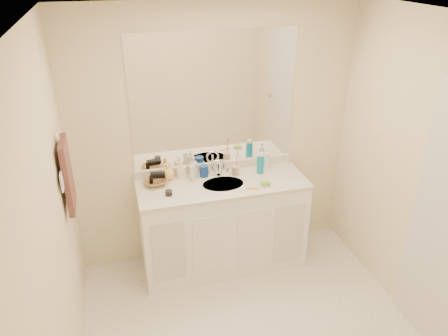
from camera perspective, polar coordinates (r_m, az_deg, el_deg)
name	(u,v)px	position (r m, az deg, el deg)	size (l,w,h in m)	color
ceiling	(272,20)	(2.47, 6.31, 18.72)	(2.60, 2.60, 0.02)	white
wall_back	(215,138)	(3.99, -1.23, 3.92)	(2.60, 0.02, 2.40)	#F4E6BF
wall_left	(54,242)	(2.77, -21.32, -9.00)	(0.02, 2.60, 2.40)	#F4E6BF
wall_right	(432,186)	(3.51, 25.50, -2.12)	(0.02, 2.60, 2.40)	#F4E6BF
vanity_cabinet	(223,225)	(4.13, -0.18, -7.51)	(1.50, 0.55, 0.85)	white
countertop	(223,184)	(3.90, -0.19, -2.12)	(1.52, 0.57, 0.03)	silver
backsplash	(215,166)	(4.10, -1.15, 0.22)	(1.52, 0.03, 0.08)	silver
sink_basin	(223,185)	(3.88, -0.12, -2.22)	(0.37, 0.37, 0.02)	#B8B0A1
faucet	(218,169)	(4.00, -0.79, -0.19)	(0.02, 0.02, 0.11)	silver
mirror	(214,100)	(3.87, -1.26, 8.83)	(1.48, 0.01, 1.20)	white
blue_mug	(204,171)	(3.98, -2.63, -0.38)	(0.08, 0.08, 0.11)	navy
tan_cup	(235,171)	(4.00, 1.50, -0.35)	(0.07, 0.07, 0.09)	tan
toothbrush	(237,160)	(3.96, 1.66, 1.03)	(0.01, 0.01, 0.19)	#FC429F
mouthwash_bottle	(260,165)	(4.05, 4.77, 0.42)	(0.07, 0.07, 0.16)	#0D83A0
clear_pump_bottle	(266,160)	(4.16, 5.56, 1.07)	(0.06, 0.06, 0.15)	white
soap_dish	(265,185)	(3.86, 5.39, -2.25)	(0.09, 0.07, 0.01)	silver
green_soap	(265,183)	(3.85, 5.40, -2.00)	(0.08, 0.05, 0.03)	#74BC2D
orange_comb	(252,188)	(3.80, 3.74, -2.68)	(0.11, 0.02, 0.00)	orange
dark_jar	(169,193)	(3.72, -7.23, -3.24)	(0.06, 0.06, 0.04)	black
extra_white_bottle	(192,173)	(3.90, -4.17, -0.70)	(0.05, 0.05, 0.15)	silver
soap_bottle_white	(194,167)	(3.96, -3.97, 0.16)	(0.08, 0.08, 0.20)	silver
soap_bottle_cream	(181,169)	(3.97, -5.59, -0.14)	(0.07, 0.07, 0.16)	#FDEBCE
soap_bottle_yellow	(168,172)	(3.95, -7.39, -0.50)	(0.12, 0.12, 0.15)	#F9C060
wicker_basket	(156,182)	(3.90, -8.88, -1.78)	(0.21, 0.21, 0.05)	olive
hair_dryer	(158,175)	(3.87, -8.65, -0.90)	(0.06, 0.06, 0.13)	black
towel_ring	(58,138)	(3.30, -20.87, 3.73)	(0.11, 0.11, 0.01)	silver
hand_towel	(68,175)	(3.41, -19.74, -0.88)	(0.04, 0.32, 0.55)	#422623
switch_plate	(62,182)	(3.22, -20.42, -1.70)	(0.01, 0.09, 0.13)	white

